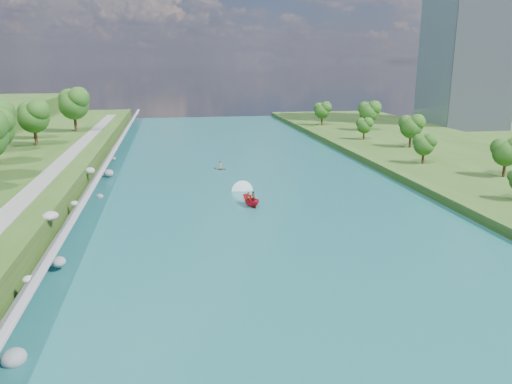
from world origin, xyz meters
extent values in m
plane|color=#2D5119|center=(0.00, 0.00, 0.00)|extent=(260.00, 260.00, 0.00)
cube|color=#175257|center=(0.00, 20.00, 0.05)|extent=(55.00, 240.00, 0.10)
cube|color=slate|center=(-25.85, 20.00, 1.80)|extent=(3.54, 236.00, 4.05)
ellipsoid|color=gray|center=(-24.76, -23.84, 0.38)|extent=(1.80, 1.99, 1.34)
ellipsoid|color=gray|center=(-25.96, -14.29, 2.35)|extent=(1.00, 1.09, 0.65)
ellipsoid|color=gray|center=(-24.92, -7.09, 0.99)|extent=(1.39, 1.76, 1.05)
ellipsoid|color=gray|center=(-27.34, 1.50, 3.47)|extent=(1.88, 2.32, 1.04)
ellipsoid|color=gray|center=(-26.47, 11.75, 2.05)|extent=(1.12, 0.95, 0.79)
ellipsoid|color=gray|center=(-24.60, 22.63, 0.16)|extent=(1.11, 1.30, 0.70)
ellipsoid|color=gray|center=(-26.95, 30.03, 2.82)|extent=(1.72, 1.49, 1.23)
ellipsoid|color=gray|center=(-24.77, 37.11, 0.79)|extent=(1.86, 1.92, 1.48)
ellipsoid|color=gray|center=(-24.99, 49.18, 1.36)|extent=(0.98, 1.22, 0.64)
ellipsoid|color=gray|center=(-25.69, 58.34, 1.88)|extent=(1.50, 1.40, 0.89)
cube|color=gray|center=(-32.50, 20.00, 3.55)|extent=(3.00, 200.00, 0.10)
cube|color=gray|center=(82.50, 95.00, 30.00)|extent=(22.00, 22.00, 60.00)
ellipsoid|color=#124513|center=(-41.70, 55.79, 9.33)|extent=(6.99, 6.99, 11.66)
ellipsoid|color=#124513|center=(-44.49, 66.16, 8.28)|extent=(5.73, 5.73, 9.56)
ellipsoid|color=#124513|center=(-37.09, 77.30, 10.19)|extent=(8.02, 8.02, 13.37)
ellipsoid|color=#124513|center=(44.68, 18.87, 5.61)|extent=(4.93, 4.93, 8.21)
ellipsoid|color=#124513|center=(36.36, 32.18, 5.08)|extent=(4.29, 4.29, 7.15)
ellipsoid|color=#124513|center=(42.94, 51.00, 6.09)|extent=(5.51, 5.51, 9.19)
ellipsoid|color=#124513|center=(36.79, 64.56, 4.89)|extent=(4.06, 4.06, 6.77)
ellipsoid|color=#124513|center=(44.78, 81.23, 6.61)|extent=(6.13, 6.13, 10.21)
ellipsoid|color=#124513|center=(34.96, 95.61, 5.87)|extent=(5.25, 5.25, 8.74)
imported|color=red|center=(-1.38, 13.29, 0.92)|extent=(2.68, 4.53, 1.64)
imported|color=#66605B|center=(-1.78, 12.89, 1.38)|extent=(0.77, 0.61, 1.87)
imported|color=#66605B|center=(-0.88, 13.79, 1.29)|extent=(1.02, 0.94, 1.69)
cube|color=white|center=(-1.38, 16.29, 0.13)|extent=(0.90, 5.00, 0.06)
imported|color=#95989D|center=(-3.26, 40.06, 0.37)|extent=(3.25, 3.15, 0.55)
imported|color=#66605B|center=(-3.26, 40.06, 1.09)|extent=(0.80, 0.59, 1.48)
camera|label=1|loc=(-12.86, -58.22, 21.16)|focal=35.00mm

